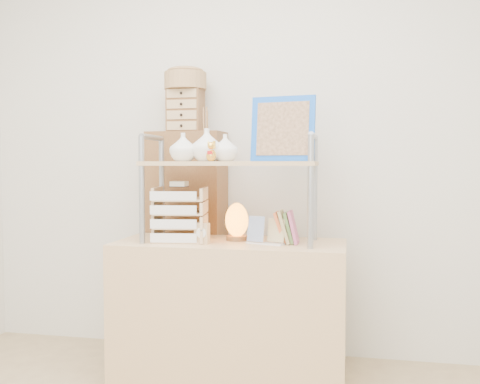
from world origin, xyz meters
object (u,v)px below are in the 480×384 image
object	(u,v)px
desk	(230,312)
salt_lamp	(237,221)
letter_tray	(180,217)
cabinet	(187,243)

from	to	relation	value
desk	salt_lamp	world-z (taller)	salt_lamp
desk	letter_tray	xyz separation A→B (m)	(-0.27, -0.03, 0.50)
salt_lamp	cabinet	bearing A→B (deg)	139.91
cabinet	salt_lamp	xyz separation A→B (m)	(0.37, -0.31, 0.18)
cabinet	letter_tray	bearing A→B (deg)	-75.60
cabinet	salt_lamp	size ratio (longest dim) A/B	6.73
desk	cabinet	world-z (taller)	cabinet
desk	salt_lamp	distance (m)	0.48
salt_lamp	letter_tray	bearing A→B (deg)	-163.98
letter_tray	salt_lamp	world-z (taller)	letter_tray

